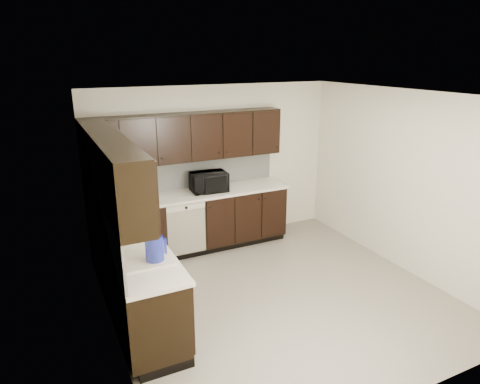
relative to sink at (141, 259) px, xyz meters
name	(u,v)px	position (x,y,z in m)	size (l,w,h in m)	color
floor	(276,294)	(1.68, 0.01, -0.88)	(4.00, 4.00, 0.00)	gray
ceiling	(282,95)	(1.68, 0.01, 1.62)	(4.00, 4.00, 0.00)	white
wall_back	(214,165)	(1.68, 2.01, 0.37)	(4.00, 0.02, 2.50)	beige
wall_left	(106,231)	(-0.32, 0.01, 0.37)	(0.02, 4.00, 2.50)	beige
wall_right	(403,182)	(3.68, 0.01, 0.37)	(0.02, 4.00, 2.50)	beige
wall_front	(409,277)	(1.68, -1.99, 0.37)	(4.00, 0.02, 2.50)	beige
lower_cabinets	(173,246)	(0.67, 1.12, -0.47)	(3.00, 2.80, 0.90)	black
countertop	(171,212)	(0.67, 1.12, 0.04)	(3.03, 2.83, 0.04)	beige
backsplash	(150,191)	(0.46, 1.33, 0.30)	(3.00, 2.80, 0.48)	#B3B3AF
upper_cabinets	(158,149)	(0.58, 1.22, 0.89)	(3.00, 2.80, 0.70)	black
dishwasher	(187,226)	(0.98, 1.42, -0.33)	(0.58, 0.04, 0.78)	beige
sink	(141,259)	(0.00, 0.00, 0.00)	(0.54, 0.82, 0.42)	beige
microwave	(209,182)	(1.45, 1.68, 0.21)	(0.54, 0.36, 0.30)	black
soap_bottle_a	(147,226)	(0.19, 0.46, 0.16)	(0.09, 0.10, 0.21)	gray
soap_bottle_b	(115,215)	(-0.09, 0.93, 0.19)	(0.10, 0.10, 0.26)	gray
toaster_oven	(106,199)	(-0.07, 1.71, 0.16)	(0.31, 0.23, 0.20)	silver
storage_bin	(121,214)	(0.01, 1.05, 0.14)	(0.43, 0.32, 0.17)	silver
blue_pitcher	(154,249)	(0.09, -0.24, 0.20)	(0.18, 0.18, 0.28)	#111D9B
teal_tumbler	(130,204)	(0.18, 1.35, 0.15)	(0.09, 0.09, 0.19)	#0C8A8B
paper_towel_roll	(124,201)	(0.11, 1.36, 0.21)	(0.13, 0.13, 0.29)	silver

